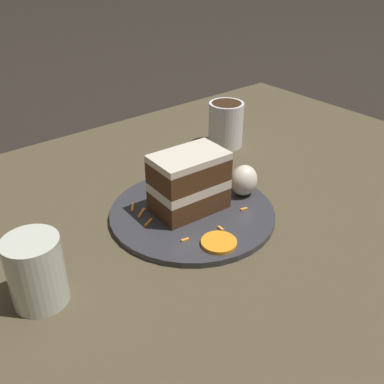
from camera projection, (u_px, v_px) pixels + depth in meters
name	position (u px, v px, depth m)	size (l,w,h in m)	color
ground_plane	(192.00, 228.00, 0.76)	(6.00, 6.00, 0.00)	black
dining_table	(192.00, 222.00, 0.76)	(1.28, 0.88, 0.03)	#4C422D
plate	(192.00, 213.00, 0.75)	(0.27, 0.27, 0.01)	#333338
cake_slice	(188.00, 182.00, 0.73)	(0.12, 0.08, 0.10)	#4C2D19
cream_dollop	(244.00, 180.00, 0.78)	(0.05, 0.04, 0.06)	silver
orange_garnish	(219.00, 243.00, 0.67)	(0.05, 0.05, 0.01)	orange
carrot_shreds_scatter	(165.00, 217.00, 0.73)	(0.16, 0.16, 0.00)	orange
drinking_glass	(37.00, 275.00, 0.56)	(0.07, 0.07, 0.09)	beige
coffee_mug	(226.00, 123.00, 0.97)	(0.07, 0.07, 0.10)	white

